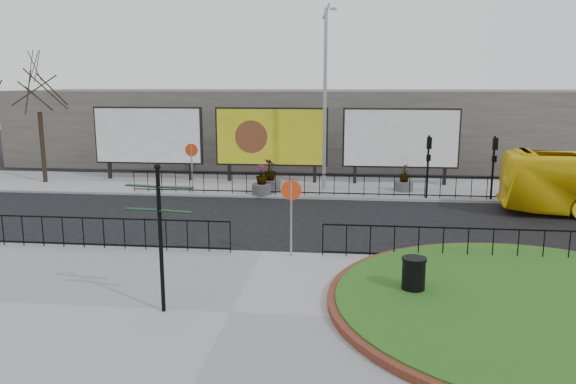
# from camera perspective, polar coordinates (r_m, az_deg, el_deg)

# --- Properties ---
(ground) EXTENTS (90.00, 90.00, 0.00)m
(ground) POSITION_cam_1_polar(r_m,az_deg,el_deg) (18.62, -2.63, -6.38)
(ground) COLOR black
(ground) RESTS_ON ground
(pavement_near) EXTENTS (30.00, 10.00, 0.12)m
(pavement_near) POSITION_cam_1_polar(r_m,az_deg,el_deg) (13.99, -5.87, -12.28)
(pavement_near) COLOR gray
(pavement_near) RESTS_ON ground
(pavement_far) EXTENTS (44.00, 6.00, 0.12)m
(pavement_far) POSITION_cam_1_polar(r_m,az_deg,el_deg) (30.18, 0.89, 0.58)
(pavement_far) COLOR gray
(pavement_far) RESTS_ON ground
(brick_edge) EXTENTS (10.40, 10.40, 0.18)m
(brick_edge) POSITION_cam_1_polar(r_m,az_deg,el_deg) (15.32, 24.17, -10.52)
(brick_edge) COLOR maroon
(brick_edge) RESTS_ON pavement_near
(grass_lawn) EXTENTS (10.00, 10.00, 0.22)m
(grass_lawn) POSITION_cam_1_polar(r_m,az_deg,el_deg) (15.31, 24.18, -10.45)
(grass_lawn) COLOR #205115
(grass_lawn) RESTS_ON pavement_near
(railing_near_left) EXTENTS (10.00, 0.10, 1.10)m
(railing_near_left) POSITION_cam_1_polar(r_m,az_deg,el_deg) (19.97, -20.09, -3.86)
(railing_near_left) COLOR black
(railing_near_left) RESTS_ON pavement_near
(railing_near_right) EXTENTS (9.00, 0.10, 1.10)m
(railing_near_right) POSITION_cam_1_polar(r_m,az_deg,el_deg) (18.31, 17.81, -5.04)
(railing_near_right) COLOR black
(railing_near_right) RESTS_ON pavement_near
(railing_far) EXTENTS (18.00, 0.10, 1.10)m
(railing_far) POSITION_cam_1_polar(r_m,az_deg,el_deg) (27.35, 2.45, 0.76)
(railing_far) COLOR black
(railing_far) RESTS_ON pavement_far
(speed_sign_far) EXTENTS (0.64, 0.07, 2.47)m
(speed_sign_far) POSITION_cam_1_polar(r_m,az_deg,el_deg) (28.29, -9.76, 3.51)
(speed_sign_far) COLOR gray
(speed_sign_far) RESTS_ON pavement_far
(speed_sign_near) EXTENTS (0.64, 0.07, 2.47)m
(speed_sign_near) POSITION_cam_1_polar(r_m,az_deg,el_deg) (17.63, 0.33, -0.94)
(speed_sign_near) COLOR gray
(speed_sign_near) RESTS_ON pavement_near
(billboard_left) EXTENTS (6.20, 0.31, 4.10)m
(billboard_left) POSITION_cam_1_polar(r_m,az_deg,el_deg) (32.67, -14.01, 5.56)
(billboard_left) COLOR black
(billboard_left) RESTS_ON pavement_far
(billboard_mid) EXTENTS (6.20, 0.31, 4.10)m
(billboard_mid) POSITION_cam_1_polar(r_m,az_deg,el_deg) (30.95, -1.70, 5.59)
(billboard_mid) COLOR black
(billboard_mid) RESTS_ON pavement_far
(billboard_right) EXTENTS (6.20, 0.31, 4.10)m
(billboard_right) POSITION_cam_1_polar(r_m,az_deg,el_deg) (30.77, 11.38, 5.35)
(billboard_right) COLOR black
(billboard_right) RESTS_ON pavement_far
(lamp_post) EXTENTS (0.74, 0.18, 9.23)m
(lamp_post) POSITION_cam_1_polar(r_m,az_deg,el_deg) (28.57, 3.78, 9.58)
(lamp_post) COLOR gray
(lamp_post) RESTS_ON pavement_far
(signal_pole_a) EXTENTS (0.22, 0.26, 3.00)m
(signal_pole_a) POSITION_cam_1_polar(r_m,az_deg,el_deg) (27.35, 14.07, 3.46)
(signal_pole_a) COLOR black
(signal_pole_a) RESTS_ON pavement_far
(signal_pole_b) EXTENTS (0.22, 0.26, 3.00)m
(signal_pole_b) POSITION_cam_1_polar(r_m,az_deg,el_deg) (27.92, 20.19, 3.26)
(signal_pole_b) COLOR black
(signal_pole_b) RESTS_ON pavement_far
(tree_left) EXTENTS (2.00, 2.00, 7.00)m
(tree_left) POSITION_cam_1_polar(r_m,az_deg,el_deg) (33.60, -23.87, 6.84)
(tree_left) COLOR #2D2119
(tree_left) RESTS_ON pavement_far
(building_backdrop) EXTENTS (40.00, 10.00, 5.00)m
(building_backdrop) POSITION_cam_1_polar(r_m,az_deg,el_deg) (39.75, 2.28, 6.69)
(building_backdrop) COLOR #666059
(building_backdrop) RESTS_ON ground
(fingerpost_sign) EXTENTS (1.70, 0.48, 3.63)m
(fingerpost_sign) POSITION_cam_1_polar(r_m,az_deg,el_deg) (13.61, -12.89, -3.17)
(fingerpost_sign) COLOR black
(fingerpost_sign) RESTS_ON pavement_near
(litter_bin) EXTENTS (0.64, 0.64, 1.06)m
(litter_bin) POSITION_cam_1_polar(r_m,az_deg,el_deg) (14.98, 12.63, -8.44)
(litter_bin) COLOR black
(litter_bin) RESTS_ON pavement_near
(planter_a) EXTENTS (0.96, 0.96, 1.49)m
(planter_a) POSITION_cam_1_polar(r_m,az_deg,el_deg) (27.72, -2.70, 0.88)
(planter_a) COLOR #4C4C4F
(planter_a) RESTS_ON pavement_far
(planter_b) EXTENTS (1.10, 1.10, 1.67)m
(planter_b) POSITION_cam_1_polar(r_m,az_deg,el_deg) (28.42, -1.86, 1.26)
(planter_b) COLOR #4C4C4F
(planter_b) RESTS_ON pavement_far
(planter_c) EXTENTS (0.92, 0.92, 1.40)m
(planter_c) POSITION_cam_1_polar(r_m,az_deg,el_deg) (29.10, 11.70, 1.08)
(planter_c) COLOR #4C4C4F
(planter_c) RESTS_ON pavement_far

